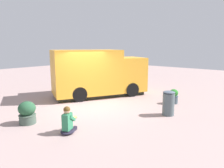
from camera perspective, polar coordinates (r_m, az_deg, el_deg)
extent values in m
plane|color=#A78C89|center=(9.90, -5.02, -6.04)|extent=(40.00, 40.00, 0.00)
cube|color=gold|center=(11.55, -6.92, 3.29)|extent=(4.08, 3.39, 2.35)
cube|color=gold|center=(12.50, 4.38, 2.82)|extent=(2.23, 2.41, 1.91)
cube|color=black|center=(12.81, 7.36, 4.44)|extent=(0.75, 1.45, 0.72)
cube|color=black|center=(12.51, -8.20, 4.43)|extent=(1.76, 0.90, 0.82)
cube|color=white|center=(12.74, -8.65, 9.01)|extent=(2.17, 1.49, 0.03)
cube|color=#252820|center=(11.99, -3.29, -2.61)|extent=(5.03, 3.60, 0.21)
cylinder|color=black|center=(11.75, 5.42, -1.54)|extent=(0.78, 0.54, 0.76)
cylinder|color=black|center=(13.33, 1.81, -0.09)|extent=(0.78, 0.54, 0.76)
cylinder|color=black|center=(10.71, -8.78, -2.77)|extent=(0.78, 0.54, 0.76)
cylinder|color=black|center=(12.42, -10.76, -1.03)|extent=(0.78, 0.54, 0.76)
ellipsoid|color=#221E2E|center=(7.09, -11.88, -12.39)|extent=(0.66, 0.62, 0.13)
cube|color=#221E2E|center=(7.21, -10.41, -11.96)|extent=(0.37, 0.25, 0.11)
cube|color=#221E2E|center=(7.30, -11.85, -11.74)|extent=(0.37, 0.25, 0.11)
cube|color=#2F7B54|center=(6.97, -11.98, -9.90)|extent=(0.41, 0.35, 0.53)
sphere|color=#DBA480|center=(6.86, -12.09, -7.02)|extent=(0.21, 0.21, 0.21)
sphere|color=brown|center=(6.85, -12.10, -6.81)|extent=(0.22, 0.22, 0.22)
cube|color=#2F7B54|center=(7.02, -10.70, -9.09)|extent=(0.35, 0.23, 0.28)
cube|color=#2F7B54|center=(7.11, -12.23, -8.89)|extent=(0.35, 0.23, 0.28)
cylinder|color=#D4AD54|center=(7.23, -10.82, -9.16)|extent=(0.42, 0.14, 0.10)
cube|color=#CF4133|center=(7.23, -10.83, -9.02)|extent=(0.35, 0.09, 0.02)
cylinder|color=#41515A|center=(10.75, 16.26, -4.08)|extent=(0.41, 0.41, 0.37)
torus|color=#3D525D|center=(10.71, 16.31, -3.19)|extent=(0.44, 0.44, 0.04)
ellipsoid|color=#297928|center=(10.67, 16.35, -2.29)|extent=(0.42, 0.42, 0.36)
sphere|color=#EA333C|center=(10.78, 16.24, -1.60)|extent=(0.08, 0.08, 0.08)
sphere|color=red|center=(10.79, 17.02, -2.03)|extent=(0.05, 0.05, 0.05)
sphere|color=#D73245|center=(10.78, 16.22, -1.62)|extent=(0.07, 0.07, 0.07)
sphere|color=#EB2948|center=(10.81, 15.90, -1.90)|extent=(0.08, 0.08, 0.08)
cylinder|color=#43564A|center=(8.31, -21.83, -8.75)|extent=(0.59, 0.59, 0.33)
torus|color=#46594A|center=(8.27, -21.90, -7.77)|extent=(0.61, 0.61, 0.04)
ellipsoid|color=#275435|center=(8.20, -22.01, -6.15)|extent=(0.61, 0.61, 0.52)
sphere|color=white|center=(8.21, -23.64, -5.47)|extent=(0.05, 0.05, 0.05)
sphere|color=white|center=(7.94, -22.14, -6.22)|extent=(0.06, 0.06, 0.06)
sphere|color=white|center=(7.95, -21.66, -6.10)|extent=(0.06, 0.06, 0.06)
sphere|color=white|center=(8.33, -21.17, -4.92)|extent=(0.08, 0.08, 0.08)
cylinder|color=#4E5D61|center=(8.84, 15.00, -5.29)|extent=(0.47, 0.47, 0.90)
ellipsoid|color=#4F5C6B|center=(8.73, 15.15, -2.16)|extent=(0.48, 0.48, 0.10)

